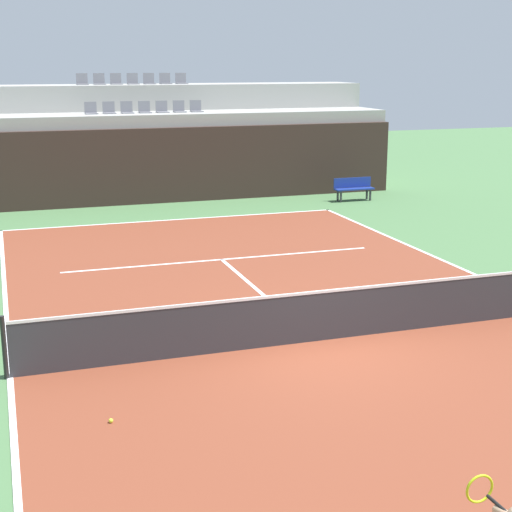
% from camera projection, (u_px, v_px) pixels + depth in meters
% --- Properties ---
extents(ground_plane, '(80.00, 80.00, 0.00)m').
position_uv_depth(ground_plane, '(317.00, 341.00, 14.33)').
color(ground_plane, '#477042').
extents(court_surface, '(11.00, 24.00, 0.01)m').
position_uv_depth(court_surface, '(317.00, 341.00, 14.33)').
color(court_surface, brown).
rests_on(court_surface, ground_plane).
extents(baseline_far, '(11.00, 0.10, 0.00)m').
position_uv_depth(baseline_far, '(175.00, 220.00, 25.32)').
color(baseline_far, white).
rests_on(baseline_far, court_surface).
extents(sideline_left, '(0.10, 24.00, 0.00)m').
position_uv_depth(sideline_left, '(10.00, 378.00, 12.65)').
color(sideline_left, white).
rests_on(sideline_left, court_surface).
extents(service_line_far, '(8.26, 0.10, 0.00)m').
position_uv_depth(service_line_far, '(222.00, 260.00, 20.22)').
color(service_line_far, white).
rests_on(service_line_far, court_surface).
extents(centre_service_line, '(0.10, 6.40, 0.00)m').
position_uv_depth(centre_service_line, '(261.00, 293.00, 17.27)').
color(centre_service_line, white).
rests_on(centre_service_line, court_surface).
extents(back_wall, '(18.81, 0.30, 2.73)m').
position_uv_depth(back_wall, '(154.00, 166.00, 28.06)').
color(back_wall, '#33231E').
rests_on(back_wall, ground_plane).
extents(stands_tier_lower, '(18.81, 2.40, 3.18)m').
position_uv_depth(stands_tier_lower, '(147.00, 156.00, 29.25)').
color(stands_tier_lower, '#9E9E99').
rests_on(stands_tier_lower, ground_plane).
extents(stands_tier_upper, '(18.81, 2.40, 4.17)m').
position_uv_depth(stands_tier_upper, '(135.00, 137.00, 31.34)').
color(stands_tier_upper, '#9E9E99').
rests_on(stands_tier_upper, ground_plane).
extents(seating_row_lower, '(4.42, 0.44, 0.44)m').
position_uv_depth(seating_row_lower, '(145.00, 109.00, 28.92)').
color(seating_row_lower, slate).
rests_on(seating_row_lower, stands_tier_lower).
extents(seating_row_upper, '(4.42, 0.44, 0.44)m').
position_uv_depth(seating_row_upper, '(133.00, 81.00, 30.88)').
color(seating_row_upper, slate).
rests_on(seating_row_upper, stands_tier_upper).
extents(tennis_net, '(11.08, 0.08, 1.07)m').
position_uv_depth(tennis_net, '(317.00, 315.00, 14.21)').
color(tennis_net, black).
rests_on(tennis_net, court_surface).
extents(player_bench, '(1.50, 0.40, 0.85)m').
position_uv_depth(player_bench, '(353.00, 187.00, 28.76)').
color(player_bench, navy).
rests_on(player_bench, ground_plane).
extents(tennis_ball_1, '(0.07, 0.07, 0.07)m').
position_uv_depth(tennis_ball_1, '(111.00, 421.00, 11.07)').
color(tennis_ball_1, '#CCE033').
rests_on(tennis_ball_1, court_surface).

